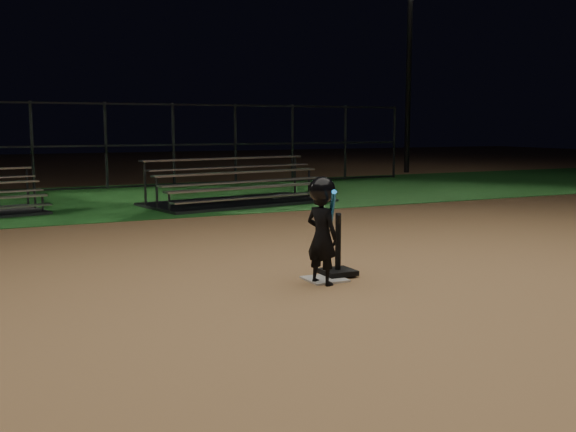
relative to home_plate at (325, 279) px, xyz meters
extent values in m
plane|color=#AE7E4F|center=(0.00, 0.00, -0.01)|extent=(80.00, 80.00, 0.00)
cube|color=#1A511B|center=(0.00, 10.00, -0.01)|extent=(60.00, 8.00, 0.01)
cube|color=beige|center=(0.00, 0.00, 0.00)|extent=(0.45, 0.45, 0.02)
cube|color=black|center=(0.25, 0.11, 0.04)|extent=(0.38, 0.38, 0.06)
cylinder|color=black|center=(0.25, 0.11, 0.42)|extent=(0.07, 0.07, 0.69)
imported|color=black|center=(-0.13, -0.17, 0.55)|extent=(0.41, 0.48, 1.12)
sphere|color=black|center=(-0.13, -0.17, 1.09)|extent=(0.30, 0.30, 0.30)
cylinder|color=#1A7EE4|center=(-0.08, -0.32, 0.91)|extent=(0.31, 0.56, 0.44)
cylinder|color=black|center=(0.08, -0.20, 0.75)|extent=(0.11, 0.18, 0.14)
cube|color=#B8B8BD|center=(2.14, 7.25, 0.42)|extent=(4.32, 1.01, 0.04)
cube|color=#B8B8BD|center=(2.19, 6.95, 0.23)|extent=(4.32, 1.01, 0.03)
cube|color=#B8B8BD|center=(2.04, 7.83, 0.73)|extent=(4.32, 1.01, 0.04)
cube|color=#B8B8BD|center=(2.09, 7.54, 0.53)|extent=(4.32, 1.01, 0.03)
cube|color=#B8B8BD|center=(1.93, 8.42, 1.03)|extent=(4.32, 1.01, 0.04)
cube|color=#B8B8BD|center=(1.99, 8.12, 0.84)|extent=(4.32, 1.01, 0.03)
cube|color=#38383D|center=(2.04, 7.83, 0.02)|extent=(4.65, 2.84, 0.07)
cube|color=#38383D|center=(0.00, 13.00, 0.04)|extent=(20.00, 0.05, 0.05)
cube|color=#38383D|center=(0.00, 13.00, 1.24)|extent=(20.00, 0.05, 0.05)
cube|color=#38383D|center=(0.00, 13.00, 2.44)|extent=(20.00, 0.05, 0.05)
cylinder|color=#38383D|center=(0.00, 13.00, 1.24)|extent=(0.08, 0.08, 2.50)
cylinder|color=#38383D|center=(5.00, 13.00, 1.24)|extent=(0.08, 0.08, 2.50)
cylinder|color=#38383D|center=(10.00, 13.00, 1.24)|extent=(0.08, 0.08, 2.50)
cylinder|color=#2D2D30|center=(12.00, 15.00, 3.99)|extent=(0.20, 0.20, 8.00)
camera|label=1|loc=(-3.84, -6.89, 1.81)|focal=42.20mm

